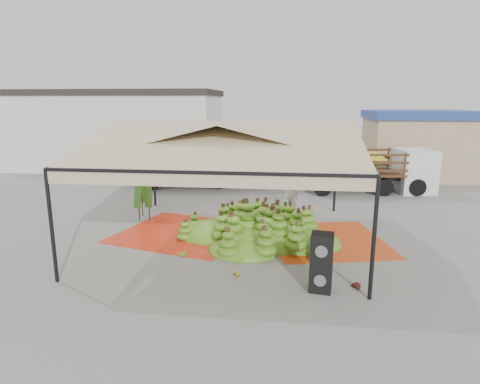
# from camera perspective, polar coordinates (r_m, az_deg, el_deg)

# --- Properties ---
(ground) EXTENTS (90.00, 90.00, 0.00)m
(ground) POSITION_cam_1_polar(r_m,az_deg,el_deg) (14.08, -1.55, -6.49)
(ground) COLOR slate
(ground) RESTS_ON ground
(canopy_tent) EXTENTS (8.10, 8.10, 4.00)m
(canopy_tent) POSITION_cam_1_polar(r_m,az_deg,el_deg) (13.36, -1.63, 7.00)
(canopy_tent) COLOR black
(canopy_tent) RESTS_ON ground
(building_white) EXTENTS (14.30, 6.30, 5.40)m
(building_white) POSITION_cam_1_polar(r_m,az_deg,el_deg) (29.73, -17.08, 8.49)
(building_white) COLOR silver
(building_white) RESTS_ON ground
(building_tan) EXTENTS (6.30, 5.30, 4.10)m
(building_tan) POSITION_cam_1_polar(r_m,az_deg,el_deg) (27.47, 23.99, 6.31)
(building_tan) COLOR tan
(building_tan) RESTS_ON ground
(tarp_left) EXTENTS (5.19, 5.05, 0.01)m
(tarp_left) POSITION_cam_1_polar(r_m,az_deg,el_deg) (14.73, -8.11, -5.71)
(tarp_left) COLOR red
(tarp_left) RESTS_ON ground
(tarp_right) EXTENTS (4.50, 4.65, 0.01)m
(tarp_right) POSITION_cam_1_polar(r_m,az_deg,el_deg) (14.14, 12.19, -6.67)
(tarp_right) COLOR #DC4514
(tarp_right) RESTS_ON ground
(banana_heap) EXTENTS (7.37, 6.82, 1.27)m
(banana_heap) POSITION_cam_1_polar(r_m,az_deg,el_deg) (13.67, 2.93, -4.29)
(banana_heap) COLOR #327017
(banana_heap) RESTS_ON ground
(hand_yellow_a) EXTENTS (0.51, 0.43, 0.22)m
(hand_yellow_a) POSITION_cam_1_polar(r_m,az_deg,el_deg) (12.00, -0.29, -9.42)
(hand_yellow_a) COLOR #AF9523
(hand_yellow_a) RESTS_ON ground
(hand_yellow_b) EXTENTS (0.51, 0.47, 0.19)m
(hand_yellow_b) POSITION_cam_1_polar(r_m,az_deg,el_deg) (11.09, -0.85, -11.43)
(hand_yellow_b) COLOR gold
(hand_yellow_b) RESTS_ON ground
(hand_red_a) EXTENTS (0.41, 0.34, 0.18)m
(hand_red_a) POSITION_cam_1_polar(r_m,az_deg,el_deg) (10.88, 15.77, -12.45)
(hand_red_a) COLOR #572914
(hand_red_a) RESTS_ON ground
(hand_red_b) EXTENTS (0.53, 0.48, 0.20)m
(hand_red_b) POSITION_cam_1_polar(r_m,az_deg,el_deg) (10.79, 15.86, -12.65)
(hand_red_b) COLOR #561613
(hand_red_b) RESTS_ON ground
(hand_green) EXTENTS (0.56, 0.49, 0.22)m
(hand_green) POSITION_cam_1_polar(r_m,az_deg,el_deg) (12.61, -8.48, -8.43)
(hand_green) COLOR #427518
(hand_green) RESTS_ON ground
(hanging_bunches) EXTENTS (4.74, 0.24, 0.20)m
(hanging_bunches) POSITION_cam_1_polar(r_m,az_deg,el_deg) (13.47, -5.92, 4.06)
(hanging_bunches) COLOR #557B19
(hanging_bunches) RESTS_ON ground
(speaker_stack) EXTENTS (0.61, 0.55, 1.50)m
(speaker_stack) POSITION_cam_1_polar(r_m,az_deg,el_deg) (10.25, 11.50, -9.79)
(speaker_stack) COLOR black
(speaker_stack) RESTS_ON ground
(banana_leaves) EXTENTS (0.96, 1.36, 3.70)m
(banana_leaves) POSITION_cam_1_polar(r_m,az_deg,el_deg) (16.74, -13.23, -3.68)
(banana_leaves) COLOR #20691C
(banana_leaves) RESTS_ON ground
(vendor) EXTENTS (0.58, 0.42, 1.51)m
(vendor) POSITION_cam_1_polar(r_m,az_deg,el_deg) (17.52, 7.45, -0.17)
(vendor) COLOR gray
(vendor) RESTS_ON ground
(truck_left) EXTENTS (8.01, 4.11, 2.62)m
(truck_left) POSITION_cam_1_polar(r_m,az_deg,el_deg) (22.70, -3.96, 5.07)
(truck_left) COLOR #4C3219
(truck_left) RESTS_ON ground
(truck_right) EXTENTS (6.70, 3.01, 2.22)m
(truck_right) POSITION_cam_1_polar(r_m,az_deg,el_deg) (21.99, 18.49, 3.55)
(truck_right) COLOR #522A1B
(truck_right) RESTS_ON ground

